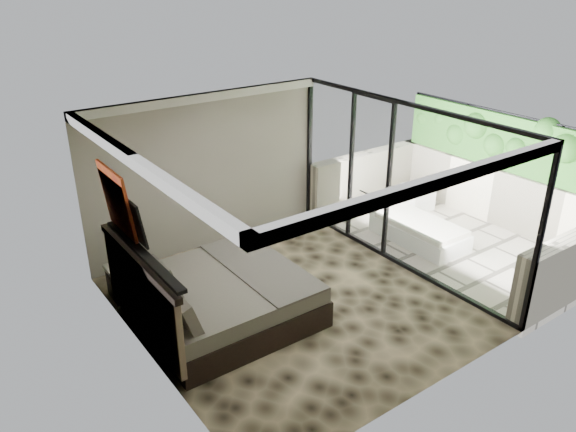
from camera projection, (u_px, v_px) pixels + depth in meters
floor at (291, 303)px, 8.59m from camera, size 5.00×5.00×0.00m
ceiling at (291, 125)px, 7.44m from camera, size 4.50×5.00×0.02m
back_wall at (208, 172)px, 9.85m from camera, size 4.50×0.02×2.80m
left_wall at (142, 266)px, 6.82m from camera, size 0.02×5.00×2.80m
glass_wall at (402, 187)px, 9.21m from camera, size 0.08×5.00×2.80m
terrace_slab at (451, 242)px, 10.61m from camera, size 3.00×5.00×0.12m
parapet_far at (500, 196)px, 11.07m from camera, size 0.30×5.00×1.10m
foliage_hedge at (509, 143)px, 10.62m from camera, size 0.36×4.60×1.10m
picture_ledge at (143, 254)px, 6.88m from camera, size 0.12×2.20×0.05m
bed at (216, 298)px, 8.03m from camera, size 2.38×2.30×1.32m
nightstand at (125, 282)px, 8.68m from camera, size 0.62×0.62×0.49m
table_lamp at (121, 242)px, 8.42m from camera, size 0.35×0.35×0.65m
abstract_canvas at (117, 201)px, 7.19m from camera, size 0.13×0.90×0.90m
framed_print at (135, 222)px, 6.96m from camera, size 0.11×0.50×0.60m
ottoman at (418, 197)px, 11.82m from camera, size 0.61×0.61×0.52m
lounger at (417, 229)px, 10.49m from camera, size 0.91×1.79×0.70m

